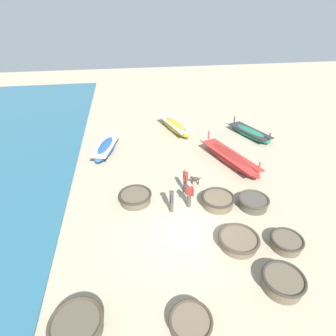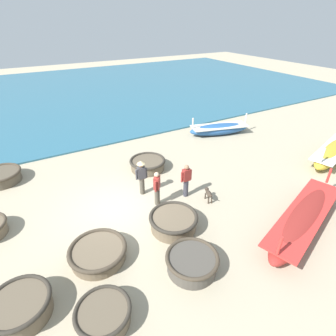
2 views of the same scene
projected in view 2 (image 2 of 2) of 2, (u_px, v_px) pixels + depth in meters
ground_plane at (118, 208)px, 10.95m from camera, size 80.00×80.00×0.00m
sea at (87, 91)px, 27.75m from camera, size 28.00×52.00×0.10m
coracle_far_left at (20, 307)px, 6.90m from camera, size 1.68×1.68×0.61m
coracle_weathered at (192, 262)px, 8.18m from camera, size 1.69×1.69×0.58m
coracle_nearest at (173, 221)px, 9.77m from camera, size 1.84×1.84×0.61m
coracle_tilted at (148, 164)px, 13.61m from camera, size 1.86×1.86×0.55m
coracle_front_left at (98, 253)px, 8.56m from camera, size 1.91×1.91×0.49m
coracle_front_right at (1, 176)px, 12.55m from camera, size 1.86×1.86×0.56m
coracle_center at (103, 315)px, 6.76m from camera, size 1.49×1.49×0.53m
long_boat_green_hull at (219, 129)px, 17.60m from camera, size 2.18×4.28×1.30m
long_boat_ochre_hull at (304, 218)px, 9.81m from camera, size 2.90×5.84×1.40m
long_boat_blue_hull at (333, 152)px, 14.50m from camera, size 2.44×5.08×1.46m
fisherman_hauling at (157, 188)px, 10.78m from camera, size 0.42×0.39×1.57m
fisherman_with_hat at (142, 175)px, 11.39m from camera, size 0.36×0.52×1.67m
fisherman_standing_right at (186, 180)px, 11.30m from camera, size 0.23×0.53×1.57m
dog at (208, 193)px, 11.23m from camera, size 0.67×0.33×0.55m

